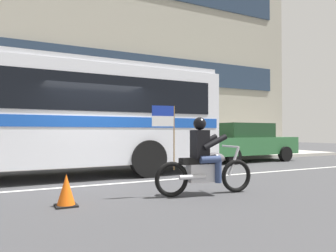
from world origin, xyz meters
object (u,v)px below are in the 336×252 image
parked_sedan_curbside (246,142)px  motorcycle_with_rider (204,162)px  traffic_cone (66,191)px  transit_bus (33,109)px

parked_sedan_curbside → motorcycle_with_rider: bearing=-136.7°
motorcycle_with_rider → traffic_cone: bearing=175.3°
transit_bus → motorcycle_with_rider: bearing=-53.0°
transit_bus → parked_sedan_curbside: 8.76m
motorcycle_with_rider → parked_sedan_curbside: size_ratio=0.48×
transit_bus → motorcycle_with_rider: (2.95, -3.92, -1.22)m
parked_sedan_curbside → traffic_cone: bearing=-148.5°
motorcycle_with_rider → transit_bus: bearing=127.0°
motorcycle_with_rider → traffic_cone: 2.69m
motorcycle_with_rider → traffic_cone: (-2.65, 0.22, -0.41)m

